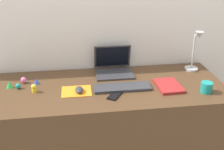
{
  "coord_description": "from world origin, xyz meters",
  "views": [
    {
      "loc": [
        -0.22,
        -1.82,
        1.67
      ],
      "look_at": [
        0.03,
        0.0,
        0.83
      ],
      "focal_mm": 44.83,
      "sensor_mm": 36.0,
      "label": 1
    }
  ],
  "objects_px": {
    "laptop": "(114,66)",
    "toy_figurine_yellow": "(34,88)",
    "coffee_mug": "(206,87)",
    "toy_figurine_blue": "(37,81)",
    "cell_phone": "(115,95)",
    "keyboard": "(122,87)",
    "notebook_pad": "(169,86)",
    "desk_lamp": "(195,52)",
    "toy_figurine_green": "(9,84)",
    "toy_figurine_pink": "(24,80)",
    "mouse": "(79,90)",
    "toy_figurine_teal": "(18,86)"
  },
  "relations": [
    {
      "from": "desk_lamp",
      "to": "coffee_mug",
      "type": "distance_m",
      "value": 0.39
    },
    {
      "from": "cell_phone",
      "to": "toy_figurine_pink",
      "type": "distance_m",
      "value": 0.71
    },
    {
      "from": "keyboard",
      "to": "notebook_pad",
      "type": "distance_m",
      "value": 0.34
    },
    {
      "from": "cell_phone",
      "to": "desk_lamp",
      "type": "distance_m",
      "value": 0.79
    },
    {
      "from": "keyboard",
      "to": "desk_lamp",
      "type": "bearing_deg",
      "value": 20.3
    },
    {
      "from": "laptop",
      "to": "cell_phone",
      "type": "xyz_separation_m",
      "value": [
        -0.05,
        -0.4,
        -0.05
      ]
    },
    {
      "from": "toy_figurine_yellow",
      "to": "toy_figurine_blue",
      "type": "bearing_deg",
      "value": 88.73
    },
    {
      "from": "toy_figurine_pink",
      "to": "toy_figurine_blue",
      "type": "bearing_deg",
      "value": -14.73
    },
    {
      "from": "laptop",
      "to": "toy_figurine_pink",
      "type": "relative_size",
      "value": 6.32
    },
    {
      "from": "laptop",
      "to": "coffee_mug",
      "type": "relative_size",
      "value": 3.66
    },
    {
      "from": "desk_lamp",
      "to": "toy_figurine_pink",
      "type": "distance_m",
      "value": 1.36
    },
    {
      "from": "laptop",
      "to": "coffee_mug",
      "type": "bearing_deg",
      "value": -35.94
    },
    {
      "from": "coffee_mug",
      "to": "toy_figurine_yellow",
      "type": "height_order",
      "value": "coffee_mug"
    },
    {
      "from": "coffee_mug",
      "to": "toy_figurine_blue",
      "type": "height_order",
      "value": "coffee_mug"
    },
    {
      "from": "notebook_pad",
      "to": "toy_figurine_blue",
      "type": "relative_size",
      "value": 5.99
    },
    {
      "from": "toy_figurine_teal",
      "to": "toy_figurine_yellow",
      "type": "xyz_separation_m",
      "value": [
        0.12,
        -0.07,
        0.01
      ]
    },
    {
      "from": "desk_lamp",
      "to": "notebook_pad",
      "type": "distance_m",
      "value": 0.41
    },
    {
      "from": "mouse",
      "to": "cell_phone",
      "type": "relative_size",
      "value": 0.75
    },
    {
      "from": "keyboard",
      "to": "toy_figurine_teal",
      "type": "distance_m",
      "value": 0.75
    },
    {
      "from": "coffee_mug",
      "to": "toy_figurine_pink",
      "type": "height_order",
      "value": "coffee_mug"
    },
    {
      "from": "desk_lamp",
      "to": "toy_figurine_pink",
      "type": "height_order",
      "value": "desk_lamp"
    },
    {
      "from": "toy_figurine_blue",
      "to": "toy_figurine_yellow",
      "type": "height_order",
      "value": "toy_figurine_yellow"
    },
    {
      "from": "laptop",
      "to": "toy_figurine_green",
      "type": "bearing_deg",
      "value": -167.92
    },
    {
      "from": "mouse",
      "to": "toy_figurine_blue",
      "type": "bearing_deg",
      "value": 149.62
    },
    {
      "from": "toy_figurine_blue",
      "to": "toy_figurine_pink",
      "type": "bearing_deg",
      "value": 165.27
    },
    {
      "from": "desk_lamp",
      "to": "toy_figurine_blue",
      "type": "distance_m",
      "value": 1.26
    },
    {
      "from": "laptop",
      "to": "toy_figurine_yellow",
      "type": "height_order",
      "value": "laptop"
    },
    {
      "from": "toy_figurine_blue",
      "to": "cell_phone",
      "type": "bearing_deg",
      "value": -26.18
    },
    {
      "from": "toy_figurine_yellow",
      "to": "notebook_pad",
      "type": "bearing_deg",
      "value": -3.22
    },
    {
      "from": "toy_figurine_green",
      "to": "toy_figurine_blue",
      "type": "relative_size",
      "value": 1.28
    },
    {
      "from": "toy_figurine_green",
      "to": "notebook_pad",
      "type": "bearing_deg",
      "value": -7.48
    },
    {
      "from": "laptop",
      "to": "coffee_mug",
      "type": "distance_m",
      "value": 0.74
    },
    {
      "from": "mouse",
      "to": "toy_figurine_green",
      "type": "height_order",
      "value": "toy_figurine_green"
    },
    {
      "from": "notebook_pad",
      "to": "toy_figurine_blue",
      "type": "distance_m",
      "value": 0.98
    },
    {
      "from": "notebook_pad",
      "to": "toy_figurine_yellow",
      "type": "height_order",
      "value": "toy_figurine_yellow"
    },
    {
      "from": "mouse",
      "to": "desk_lamp",
      "type": "relative_size",
      "value": 0.27
    },
    {
      "from": "laptop",
      "to": "notebook_pad",
      "type": "bearing_deg",
      "value": -41.55
    },
    {
      "from": "laptop",
      "to": "keyboard",
      "type": "bearing_deg",
      "value": -85.9
    },
    {
      "from": "keyboard",
      "to": "toy_figurine_green",
      "type": "height_order",
      "value": "toy_figurine_green"
    },
    {
      "from": "keyboard",
      "to": "toy_figurine_teal",
      "type": "xyz_separation_m",
      "value": [
        -0.75,
        0.1,
        0.01
      ]
    },
    {
      "from": "keyboard",
      "to": "toy_figurine_blue",
      "type": "distance_m",
      "value": 0.65
    },
    {
      "from": "mouse",
      "to": "toy_figurine_green",
      "type": "xyz_separation_m",
      "value": [
        -0.5,
        0.15,
        0.0
      ]
    },
    {
      "from": "cell_phone",
      "to": "laptop",
      "type": "bearing_deg",
      "value": 115.24
    },
    {
      "from": "toy_figurine_green",
      "to": "cell_phone",
      "type": "bearing_deg",
      "value": -17.57
    },
    {
      "from": "mouse",
      "to": "laptop",
      "type": "bearing_deg",
      "value": 47.42
    },
    {
      "from": "cell_phone",
      "to": "toy_figurine_green",
      "type": "height_order",
      "value": "toy_figurine_green"
    },
    {
      "from": "keyboard",
      "to": "toy_figurine_green",
      "type": "xyz_separation_m",
      "value": [
        -0.81,
        0.13,
        0.02
      ]
    },
    {
      "from": "keyboard",
      "to": "toy_figurine_yellow",
      "type": "relative_size",
      "value": 6.87
    },
    {
      "from": "coffee_mug",
      "to": "keyboard",
      "type": "bearing_deg",
      "value": 167.03
    },
    {
      "from": "notebook_pad",
      "to": "toy_figurine_blue",
      "type": "height_order",
      "value": "toy_figurine_blue"
    }
  ]
}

